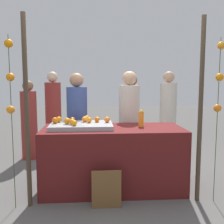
{
  "coord_description": "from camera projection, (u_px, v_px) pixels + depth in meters",
  "views": [
    {
      "loc": [
        -0.26,
        -3.62,
        1.53
      ],
      "look_at": [
        0.0,
        0.15,
        1.07
      ],
      "focal_mm": 42.8,
      "sensor_mm": 36.0,
      "label": 1
    }
  ],
  "objects": [
    {
      "name": "ground_plane",
      "position": [
        113.0,
        188.0,
        3.79
      ],
      "size": [
        24.0,
        24.0,
        0.0
      ],
      "primitive_type": "plane",
      "color": "#565451"
    },
    {
      "name": "stall_counter",
      "position": [
        113.0,
        158.0,
        3.74
      ],
      "size": [
        1.93,
        0.83,
        0.87
      ],
      "primitive_type": "cube",
      "color": "#5B1919",
      "rests_on": "ground_plane"
    },
    {
      "name": "orange_tray",
      "position": [
        81.0,
        126.0,
        3.67
      ],
      "size": [
        0.85,
        0.59,
        0.06
      ],
      "primitive_type": "cube",
      "color": "#9EA0A5",
      "rests_on": "stall_counter"
    },
    {
      "name": "orange_0",
      "position": [
        89.0,
        120.0,
        3.73
      ],
      "size": [
        0.08,
        0.08,
        0.08
      ],
      "primitive_type": "sphere",
      "color": "orange",
      "rests_on": "orange_tray"
    },
    {
      "name": "orange_1",
      "position": [
        107.0,
        120.0,
        3.74
      ],
      "size": [
        0.08,
        0.08,
        0.08
      ],
      "primitive_type": "sphere",
      "color": "orange",
      "rests_on": "orange_tray"
    },
    {
      "name": "orange_2",
      "position": [
        72.0,
        122.0,
        3.57
      ],
      "size": [
        0.08,
        0.08,
        0.08
      ],
      "primitive_type": "sphere",
      "color": "orange",
      "rests_on": "orange_tray"
    },
    {
      "name": "orange_3",
      "position": [
        97.0,
        119.0,
        3.78
      ],
      "size": [
        0.08,
        0.08,
        0.08
      ],
      "primitive_type": "sphere",
      "color": "orange",
      "rests_on": "orange_tray"
    },
    {
      "name": "orange_4",
      "position": [
        72.0,
        120.0,
        3.75
      ],
      "size": [
        0.07,
        0.07,
        0.07
      ],
      "primitive_type": "sphere",
      "color": "orange",
      "rests_on": "orange_tray"
    },
    {
      "name": "orange_5",
      "position": [
        55.0,
        120.0,
        3.67
      ],
      "size": [
        0.08,
        0.08,
        0.08
      ],
      "primitive_type": "sphere",
      "color": "orange",
      "rests_on": "orange_tray"
    },
    {
      "name": "orange_6",
      "position": [
        74.0,
        123.0,
        3.48
      ],
      "size": [
        0.07,
        0.07,
        0.07
      ],
      "primitive_type": "sphere",
      "color": "orange",
      "rests_on": "orange_tray"
    },
    {
      "name": "orange_7",
      "position": [
        84.0,
        119.0,
        3.79
      ],
      "size": [
        0.08,
        0.08,
        0.08
      ],
      "primitive_type": "sphere",
      "color": "orange",
      "rests_on": "orange_tray"
    },
    {
      "name": "orange_8",
      "position": [
        59.0,
        119.0,
        3.78
      ],
      "size": [
        0.08,
        0.08,
        0.08
      ],
      "primitive_type": "sphere",
      "color": "orange",
      "rests_on": "orange_tray"
    },
    {
      "name": "orange_9",
      "position": [
        67.0,
        121.0,
        3.61
      ],
      "size": [
        0.09,
        0.09,
        0.09
      ],
      "primitive_type": "sphere",
      "color": "orange",
      "rests_on": "orange_tray"
    },
    {
      "name": "orange_10",
      "position": [
        87.0,
        118.0,
        3.89
      ],
      "size": [
        0.08,
        0.08,
        0.08
      ],
      "primitive_type": "sphere",
      "color": "orange",
      "rests_on": "orange_tray"
    },
    {
      "name": "juice_bottle",
      "position": [
        141.0,
        119.0,
        3.76
      ],
      "size": [
        0.07,
        0.07,
        0.23
      ],
      "color": "orange",
      "rests_on": "stall_counter"
    },
    {
      "name": "chalkboard_sign",
      "position": [
        106.0,
        190.0,
        3.18
      ],
      "size": [
        0.35,
        0.03,
        0.48
      ],
      "color": "brown",
      "rests_on": "ground_plane"
    },
    {
      "name": "vendor_left",
      "position": [
        77.0,
        127.0,
        4.32
      ],
      "size": [
        0.33,
        0.33,
        1.64
      ],
      "color": "#384C8C",
      "rests_on": "ground_plane"
    },
    {
      "name": "vendor_right",
      "position": [
        129.0,
        126.0,
        4.37
      ],
      "size": [
        0.33,
        0.33,
        1.67
      ],
      "color": "beige",
      "rests_on": "ground_plane"
    },
    {
      "name": "crowd_person_0",
      "position": [
        53.0,
        114.0,
        5.8
      ],
      "size": [
        0.34,
        0.34,
        1.7
      ],
      "color": "maroon",
      "rests_on": "ground_plane"
    },
    {
      "name": "crowd_person_1",
      "position": [
        168.0,
        116.0,
        5.52
      ],
      "size": [
        0.34,
        0.34,
        1.7
      ],
      "color": "beige",
      "rests_on": "ground_plane"
    },
    {
      "name": "crowd_person_2",
      "position": [
        29.0,
        123.0,
        5.15
      ],
      "size": [
        0.3,
        0.3,
        1.52
      ],
      "color": "maroon",
      "rests_on": "ground_plane"
    },
    {
      "name": "crowd_person_3",
      "position": [
        132.0,
        113.0,
        6.31
      ],
      "size": [
        0.33,
        0.33,
        1.63
      ],
      "color": "maroon",
      "rests_on": "ground_plane"
    },
    {
      "name": "canopy_post_left",
      "position": [
        27.0,
        113.0,
        3.13
      ],
      "size": [
        0.06,
        0.06,
        2.29
      ],
      "primitive_type": "cylinder",
      "color": "#473828",
      "rests_on": "ground_plane"
    },
    {
      "name": "canopy_post_right",
      "position": [
        200.0,
        111.0,
        3.27
      ],
      "size": [
        0.06,
        0.06,
        2.29
      ],
      "primitive_type": "cylinder",
      "color": "#473828",
      "rests_on": "ground_plane"
    },
    {
      "name": "garland_strand_left",
      "position": [
        10.0,
        79.0,
        3.03
      ],
      "size": [
        0.11,
        0.1,
        2.03
      ],
      "color": "#2D4C23",
      "rests_on": "ground_plane"
    },
    {
      "name": "garland_strand_right",
      "position": [
        219.0,
        80.0,
        3.2
      ],
      "size": [
        0.1,
        0.1,
        2.03
      ],
      "color": "#2D4C23",
      "rests_on": "ground_plane"
    }
  ]
}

